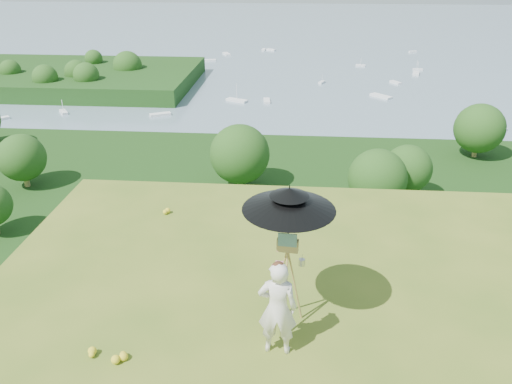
# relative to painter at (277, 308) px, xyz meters

# --- Properties ---
(forest_slope) EXTENTS (140.00, 56.00, 22.00)m
(forest_slope) POSITION_rel_painter_xyz_m (1.73, 33.78, -29.77)
(forest_slope) COLOR #18320D
(forest_slope) RESTS_ON bay_water
(shoreline_tier) EXTENTS (170.00, 28.00, 8.00)m
(shoreline_tier) POSITION_rel_painter_xyz_m (1.73, 73.78, -36.77)
(shoreline_tier) COLOR #6F6A58
(shoreline_tier) RESTS_ON bay_water
(bay_water) EXTENTS (700.00, 700.00, 0.00)m
(bay_water) POSITION_rel_painter_xyz_m (1.73, 238.78, -34.77)
(bay_water) COLOR slate
(bay_water) RESTS_ON ground
(peninsula) EXTENTS (90.00, 60.00, 12.00)m
(peninsula) POSITION_rel_painter_xyz_m (-73.27, 153.78, -29.77)
(peninsula) COLOR #18320D
(peninsula) RESTS_ON bay_water
(slope_trees) EXTENTS (110.00, 50.00, 6.00)m
(slope_trees) POSITION_rel_painter_xyz_m (1.73, 33.78, -15.77)
(slope_trees) COLOR #284D17
(slope_trees) RESTS_ON forest_slope
(harbor_town) EXTENTS (110.00, 22.00, 5.00)m
(harbor_town) POSITION_rel_painter_xyz_m (1.73, 73.78, -30.27)
(harbor_town) COLOR silver
(harbor_town) RESTS_ON shoreline_tier
(moored_boats) EXTENTS (140.00, 140.00, 0.70)m
(moored_boats) POSITION_rel_painter_xyz_m (-10.77, 159.78, -34.42)
(moored_boats) COLOR white
(moored_boats) RESTS_ON bay_water
(painter) EXTENTS (0.57, 0.39, 1.54)m
(painter) POSITION_rel_painter_xyz_m (0.00, 0.00, 0.00)
(painter) COLOR silver
(painter) RESTS_ON ground
(field_easel) EXTENTS (0.70, 0.70, 1.67)m
(field_easel) POSITION_rel_painter_xyz_m (0.11, 0.60, 0.07)
(field_easel) COLOR #B08E49
(field_easel) RESTS_ON ground
(sun_umbrella) EXTENTS (1.41, 1.41, 1.02)m
(sun_umbrella) POSITION_rel_painter_xyz_m (0.11, 0.63, 1.12)
(sun_umbrella) COLOR black
(sun_umbrella) RESTS_ON field_easel
(painter_cap) EXTENTS (0.20, 0.24, 0.10)m
(painter_cap) POSITION_rel_painter_xyz_m (0.00, 0.00, 0.73)
(painter_cap) COLOR pink
(painter_cap) RESTS_ON painter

